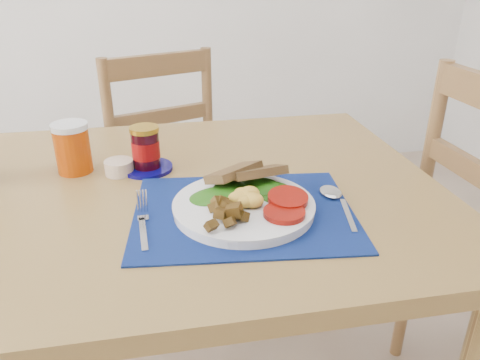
# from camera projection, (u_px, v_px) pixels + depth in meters

# --- Properties ---
(table) EXTENTS (1.40, 0.90, 0.75)m
(table) POSITION_uv_depth(u_px,v_px,m) (128.00, 223.00, 1.06)
(table) COLOR brown
(table) RESTS_ON ground
(chair_far) EXTENTS (0.53, 0.52, 1.13)m
(chair_far) POSITION_uv_depth(u_px,v_px,m) (152.00, 145.00, 1.77)
(chair_far) COLOR brown
(chair_far) RESTS_ON ground
(placemat) EXTENTS (0.47, 0.38, 0.00)m
(placemat) POSITION_uv_depth(u_px,v_px,m) (244.00, 212.00, 0.93)
(placemat) COLOR black
(placemat) RESTS_ON table
(breakfast_plate) EXTENTS (0.28, 0.28, 0.07)m
(breakfast_plate) POSITION_uv_depth(u_px,v_px,m) (241.00, 204.00, 0.92)
(breakfast_plate) COLOR silver
(breakfast_plate) RESTS_ON placemat
(fork) EXTENTS (0.02, 0.16, 0.00)m
(fork) POSITION_uv_depth(u_px,v_px,m) (143.00, 224.00, 0.88)
(fork) COLOR #B2B5BA
(fork) RESTS_ON placemat
(spoon) EXTENTS (0.04, 0.19, 0.01)m
(spoon) POSITION_uv_depth(u_px,v_px,m) (336.00, 199.00, 0.97)
(spoon) COLOR #B2B5BA
(spoon) RESTS_ON placemat
(juice_glass) EXTENTS (0.08, 0.08, 0.11)m
(juice_glass) POSITION_uv_depth(u_px,v_px,m) (73.00, 149.00, 1.09)
(juice_glass) COLOR #B43D04
(juice_glass) RESTS_ON table
(ramekin) EXTENTS (0.07, 0.07, 0.03)m
(ramekin) POSITION_uv_depth(u_px,v_px,m) (119.00, 167.00, 1.10)
(ramekin) COLOR #CBAF95
(ramekin) RESTS_ON table
(jam_on_saucer) EXTENTS (0.12, 0.12, 0.11)m
(jam_on_saucer) POSITION_uv_depth(u_px,v_px,m) (146.00, 151.00, 1.10)
(jam_on_saucer) COLOR #080556
(jam_on_saucer) RESTS_ON table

